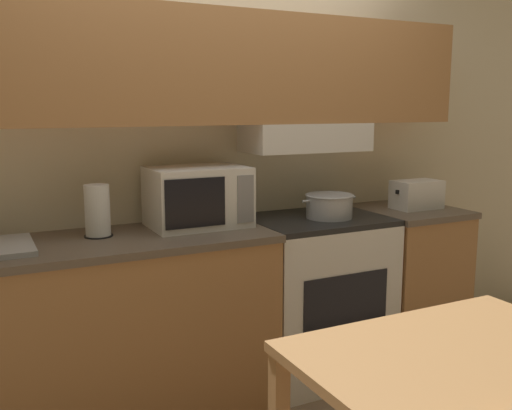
{
  "coord_description": "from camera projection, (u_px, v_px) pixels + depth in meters",
  "views": [
    {
      "loc": [
        -1.16,
        -2.97,
        1.55
      ],
      "look_at": [
        0.05,
        -0.56,
        1.08
      ],
      "focal_mm": 40.0,
      "sensor_mm": 36.0,
      "label": 1
    }
  ],
  "objects": [
    {
      "name": "microwave",
      "position": [
        198.0,
        197.0,
        2.96
      ],
      "size": [
        0.5,
        0.37,
        0.31
      ],
      "color": "white",
      "rests_on": "lower_counter_main"
    },
    {
      "name": "ground_plane",
      "position": [
        207.0,
        370.0,
        3.4
      ],
      "size": [
        16.0,
        16.0,
        0.0
      ],
      "primitive_type": "plane",
      "color": "#7F664C"
    },
    {
      "name": "paper_towel_roll",
      "position": [
        97.0,
        211.0,
        2.73
      ],
      "size": [
        0.14,
        0.14,
        0.25
      ],
      "color": "black",
      "rests_on": "lower_counter_main"
    },
    {
      "name": "stove_range",
      "position": [
        316.0,
        296.0,
        3.3
      ],
      "size": [
        0.76,
        0.61,
        0.93
      ],
      "color": "white",
      "rests_on": "ground_plane"
    },
    {
      "name": "lower_counter_main",
      "position": [
        101.0,
        334.0,
        2.75
      ],
      "size": [
        1.69,
        0.63,
        0.93
      ],
      "color": "#B27A47",
      "rests_on": "ground_plane"
    },
    {
      "name": "lower_counter_right_stub",
      "position": [
        405.0,
        281.0,
        3.59
      ],
      "size": [
        0.56,
        0.63,
        0.93
      ],
      "color": "#B27A47",
      "rests_on": "ground_plane"
    },
    {
      "name": "toaster",
      "position": [
        417.0,
        194.0,
        3.48
      ],
      "size": [
        0.3,
        0.18,
        0.17
      ],
      "color": "white",
      "rests_on": "lower_counter_right_stub"
    },
    {
      "name": "wall_back",
      "position": [
        210.0,
        119.0,
        3.1
      ],
      "size": [
        5.4,
        0.38,
        2.55
      ],
      "color": "beige",
      "rests_on": "ground_plane"
    },
    {
      "name": "cooking_pot",
      "position": [
        329.0,
        205.0,
        3.19
      ],
      "size": [
        0.35,
        0.27,
        0.13
      ],
      "color": "#B7BABF",
      "rests_on": "stove_range"
    },
    {
      "name": "dining_table",
      "position": [
        455.0,
        384.0,
        1.86
      ],
      "size": [
        1.05,
        0.69,
        0.77
      ],
      "color": "#9E7042",
      "rests_on": "ground_plane"
    }
  ]
}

